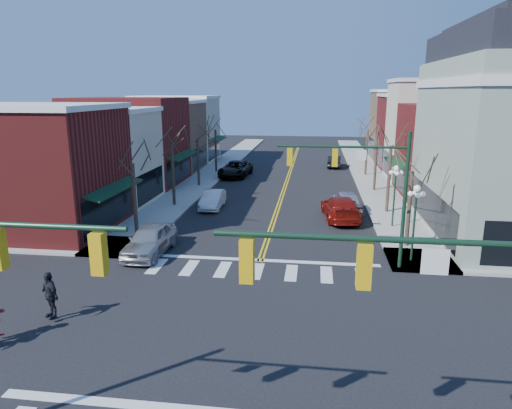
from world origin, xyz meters
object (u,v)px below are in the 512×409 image
(lamppost_midblock, at_px, (395,186))
(car_right_mid, at_px, (346,201))
(car_right_near, at_px, (341,208))
(pedestrian_dark_a, at_px, (50,295))
(car_right_far, at_px, (334,161))
(car_left_near, at_px, (150,240))
(car_left_far, at_px, (235,169))
(lamppost_corner, at_px, (415,210))
(car_left_mid, at_px, (213,199))

(lamppost_midblock, height_order, car_right_mid, lamppost_midblock)
(car_right_near, bearing_deg, pedestrian_dark_a, 47.29)
(car_right_far, height_order, pedestrian_dark_a, pedestrian_dark_a)
(car_left_near, relative_size, car_right_mid, 1.03)
(lamppost_midblock, distance_m, pedestrian_dark_a, 21.92)
(lamppost_midblock, bearing_deg, car_right_mid, 123.75)
(car_left_near, bearing_deg, pedestrian_dark_a, -97.15)
(car_right_near, height_order, pedestrian_dark_a, pedestrian_dark_a)
(car_right_mid, bearing_deg, car_right_near, 70.67)
(car_left_far, distance_m, car_right_near, 19.06)
(car_right_far, bearing_deg, lamppost_corner, 98.79)
(car_right_far, xyz_separation_m, pedestrian_dark_a, (-12.82, -40.50, 0.40))
(car_left_far, height_order, car_right_mid, car_left_far)
(car_right_mid, bearing_deg, car_right_far, -96.39)
(car_right_near, height_order, car_right_mid, car_right_near)
(lamppost_corner, height_order, car_right_far, lamppost_corner)
(car_left_near, relative_size, pedestrian_dark_a, 2.54)
(car_right_far, bearing_deg, car_left_mid, 67.76)
(car_left_far, relative_size, car_right_mid, 1.26)
(lamppost_corner, distance_m, car_right_near, 9.29)
(car_right_mid, height_order, pedestrian_dark_a, pedestrian_dark_a)
(lamppost_corner, relative_size, car_left_mid, 1.01)
(car_left_far, relative_size, pedestrian_dark_a, 3.11)
(car_left_far, distance_m, car_right_far, 13.39)
(car_left_near, height_order, car_right_mid, car_left_near)
(car_left_near, height_order, car_right_near, car_left_near)
(pedestrian_dark_a, bearing_deg, car_left_near, 113.82)
(lamppost_corner, bearing_deg, car_left_mid, 142.25)
(pedestrian_dark_a, bearing_deg, car_right_near, 86.18)
(lamppost_midblock, relative_size, car_right_far, 0.99)
(car_right_mid, xyz_separation_m, pedestrian_dark_a, (-12.96, -19.34, 0.31))
(lamppost_midblock, relative_size, car_right_near, 0.75)
(car_left_far, xyz_separation_m, pedestrian_dark_a, (-1.87, -32.80, 0.28))
(lamppost_midblock, xyz_separation_m, car_left_near, (-14.60, -7.00, -2.12))
(lamppost_corner, height_order, car_left_far, lamppost_corner)
(car_right_near, distance_m, pedestrian_dark_a, 21.00)
(car_right_near, bearing_deg, car_right_far, -97.41)
(car_right_far, bearing_deg, lamppost_midblock, 100.15)
(car_right_near, xyz_separation_m, car_right_far, (0.40, 23.58, -0.12))
(car_left_near, bearing_deg, car_right_mid, 45.36)
(lamppost_midblock, height_order, car_right_far, lamppost_midblock)
(pedestrian_dark_a, bearing_deg, lamppost_midblock, 76.03)
(pedestrian_dark_a, bearing_deg, car_left_far, 119.20)
(lamppost_corner, height_order, car_left_mid, lamppost_corner)
(car_left_mid, relative_size, car_right_near, 0.74)
(lamppost_corner, relative_size, car_left_near, 0.87)
(lamppost_corner, relative_size, pedestrian_dark_a, 2.22)
(lamppost_midblock, distance_m, car_right_mid, 5.58)
(car_left_far, distance_m, pedestrian_dark_a, 32.86)
(car_right_near, xyz_separation_m, pedestrian_dark_a, (-12.42, -16.93, 0.28))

